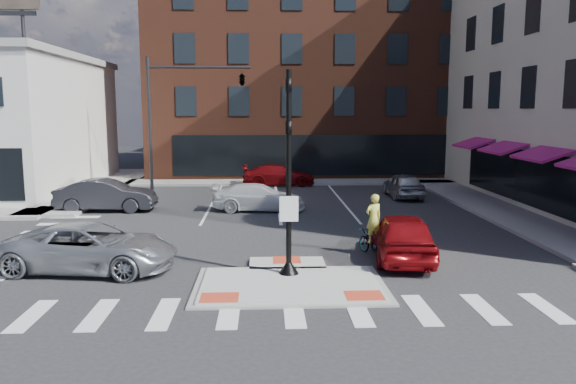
{
  "coord_description": "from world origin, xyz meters",
  "views": [
    {
      "loc": [
        -0.71,
        -15.81,
        4.99
      ],
      "look_at": [
        0.14,
        4.3,
        2.0
      ],
      "focal_mm": 35.0,
      "sensor_mm": 36.0,
      "label": 1
    }
  ],
  "objects_px": {
    "cyclist": "(373,235)",
    "white_pickup": "(259,197)",
    "bg_car_dark": "(106,195)",
    "bg_car_silver": "(403,185)",
    "silver_suv": "(91,247)",
    "bg_car_red": "(279,175)",
    "red_sedan": "(402,236)"
  },
  "relations": [
    {
      "from": "silver_suv",
      "to": "cyclist",
      "type": "relative_size",
      "value": 2.49
    },
    {
      "from": "white_pickup",
      "to": "bg_car_red",
      "type": "height_order",
      "value": "bg_car_red"
    },
    {
      "from": "silver_suv",
      "to": "bg_car_dark",
      "type": "relative_size",
      "value": 1.11
    },
    {
      "from": "bg_car_dark",
      "to": "bg_car_silver",
      "type": "height_order",
      "value": "bg_car_dark"
    },
    {
      "from": "red_sedan",
      "to": "cyclist",
      "type": "bearing_deg",
      "value": -24.47
    },
    {
      "from": "red_sedan",
      "to": "bg_car_silver",
      "type": "bearing_deg",
      "value": -97.3
    },
    {
      "from": "red_sedan",
      "to": "white_pickup",
      "type": "relative_size",
      "value": 1.02
    },
    {
      "from": "bg_car_silver",
      "to": "cyclist",
      "type": "bearing_deg",
      "value": 70.72
    },
    {
      "from": "bg_car_red",
      "to": "cyclist",
      "type": "relative_size",
      "value": 2.2
    },
    {
      "from": "silver_suv",
      "to": "bg_car_silver",
      "type": "distance_m",
      "value": 19.32
    },
    {
      "from": "red_sedan",
      "to": "cyclist",
      "type": "distance_m",
      "value": 1.03
    },
    {
      "from": "bg_car_dark",
      "to": "red_sedan",
      "type": "bearing_deg",
      "value": -126.71
    },
    {
      "from": "silver_suv",
      "to": "bg_car_dark",
      "type": "xyz_separation_m",
      "value": [
        -2.39,
        10.42,
        0.05
      ]
    },
    {
      "from": "bg_car_silver",
      "to": "bg_car_red",
      "type": "distance_m",
      "value": 8.78
    },
    {
      "from": "red_sedan",
      "to": "bg_car_red",
      "type": "distance_m",
      "value": 18.83
    },
    {
      "from": "red_sedan",
      "to": "bg_car_silver",
      "type": "relative_size",
      "value": 1.13
    },
    {
      "from": "white_pickup",
      "to": "cyclist",
      "type": "height_order",
      "value": "cyclist"
    },
    {
      "from": "bg_car_silver",
      "to": "cyclist",
      "type": "height_order",
      "value": "cyclist"
    },
    {
      "from": "silver_suv",
      "to": "bg_car_silver",
      "type": "bearing_deg",
      "value": -35.35
    },
    {
      "from": "white_pickup",
      "to": "bg_car_dark",
      "type": "distance_m",
      "value": 7.5
    },
    {
      "from": "bg_car_red",
      "to": "cyclist",
      "type": "height_order",
      "value": "cyclist"
    },
    {
      "from": "silver_suv",
      "to": "bg_car_red",
      "type": "relative_size",
      "value": 1.13
    },
    {
      "from": "cyclist",
      "to": "white_pickup",
      "type": "bearing_deg",
      "value": -89.29
    },
    {
      "from": "red_sedan",
      "to": "white_pickup",
      "type": "height_order",
      "value": "red_sedan"
    },
    {
      "from": "bg_car_dark",
      "to": "bg_car_silver",
      "type": "distance_m",
      "value": 16.08
    },
    {
      "from": "bg_car_dark",
      "to": "bg_car_red",
      "type": "relative_size",
      "value": 1.02
    },
    {
      "from": "white_pickup",
      "to": "bg_car_dark",
      "type": "xyz_separation_m",
      "value": [
        -7.5,
        0.19,
        0.12
      ]
    },
    {
      "from": "cyclist",
      "to": "bg_car_red",
      "type": "bearing_deg",
      "value": -104.94
    },
    {
      "from": "bg_car_dark",
      "to": "cyclist",
      "type": "xyz_separation_m",
      "value": [
        11.5,
        -8.97,
        -0.07
      ]
    },
    {
      "from": "bg_car_dark",
      "to": "white_pickup",
      "type": "bearing_deg",
      "value": -90.62
    },
    {
      "from": "bg_car_silver",
      "to": "cyclist",
      "type": "distance_m",
      "value": 13.26
    },
    {
      "from": "bg_car_dark",
      "to": "bg_car_red",
      "type": "height_order",
      "value": "bg_car_dark"
    }
  ]
}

